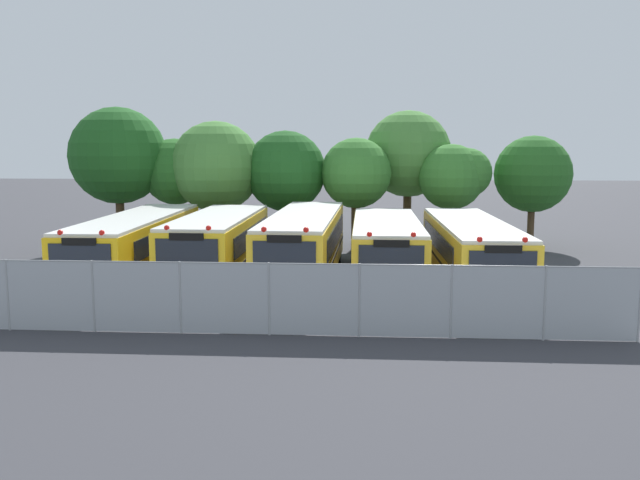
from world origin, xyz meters
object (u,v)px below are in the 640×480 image
Objects in this scene: school_bus_1 at (219,244)px; school_bus_4 at (471,249)px; tree_3 at (286,170)px; tree_5 at (410,154)px; tree_4 at (358,174)px; school_bus_0 at (137,244)px; school_bus_3 at (386,247)px; tree_6 at (456,176)px; school_bus_2 at (304,244)px; tree_0 at (114,156)px; tree_2 at (216,165)px; tree_1 at (175,172)px; tree_7 at (535,174)px.

school_bus_1 reaches higher than school_bus_4.
tree_3 is 6.66m from tree_5.
tree_3 is at bearing 176.63° from tree_4.
school_bus_1 reaches higher than school_bus_0.
school_bus_0 is at bearing -3.30° from school_bus_1.
school_bus_3 is 10.66m from tree_5.
school_bus_4 is at bearing -93.20° from tree_6.
tree_3 is at bearing -59.27° from school_bus_3.
school_bus_1 reaches higher than school_bus_3.
school_bus_0 is 1.01× the size of school_bus_2.
tree_0 is 1.27× the size of tree_4.
tree_3 is at bearing -179.33° from tree_6.
tree_5 is at bearing 140.14° from tree_6.
tree_2 is at bearing -77.33° from school_bus_1.
school_bus_0 is 6.66m from school_bus_2.
tree_6 reaches higher than school_bus_3.
tree_3 is at bearing 3.42° from tree_0.
tree_1 reaches higher than school_bus_1.
tree_4 is (3.62, -0.21, -0.16)m from tree_3.
tree_6 is at bearing 2.06° from tree_0.
school_bus_3 is 13.66m from tree_1.
school_bus_1 is 13.48m from tree_5.
tree_5 is (2.72, 2.12, 0.94)m from tree_4.
tree_0 is at bearing -177.94° from tree_6.
tree_0 is 5.16m from tree_2.
tree_3 is (-4.83, 8.08, 2.66)m from school_bus_3.
tree_6 is at bearing -165.06° from tree_7.
school_bus_0 is 1.61× the size of tree_0.
school_bus_0 is at bearing -64.60° from tree_0.
school_bus_3 is at bearing -129.99° from tree_7.
tree_1 is at bearing -171.85° from tree_5.
school_bus_2 is 10.01m from tree_2.
tree_0 is at bearing -178.58° from tree_4.
tree_7 reaches higher than tree_6.
tree_3 is (3.53, 0.13, -0.26)m from tree_2.
tree_5 reaches higher than tree_1.
school_bus_1 is 1.70× the size of tree_4.
tree_6 reaches higher than school_bus_2.
tree_2 reaches higher than school_bus_1.
school_bus_1 is at bearing -101.28° from tree_3.
school_bus_0 is 15.57m from tree_5.
tree_0 is (-3.65, 7.70, 3.33)m from school_bus_0.
tree_5 is at bearing 8.15° from tree_1.
school_bus_4 is 1.61× the size of tree_5.
tree_3 is 1.06× the size of tree_4.
tree_2 reaches higher than school_bus_0.
tree_2 is at bearing -36.60° from school_bus_4.
school_bus_0 is 1.16× the size of school_bus_3.
tree_2 is 1.15× the size of tree_4.
tree_2 is 7.16m from tree_4.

